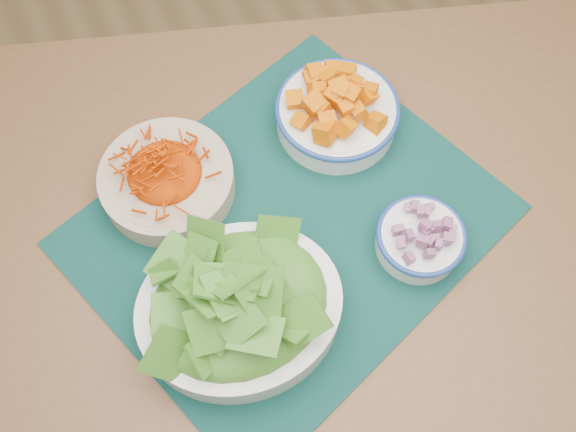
% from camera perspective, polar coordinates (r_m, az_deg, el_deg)
% --- Properties ---
extents(ground, '(4.00, 4.00, 0.00)m').
position_cam_1_polar(ground, '(1.68, -5.81, -15.36)').
color(ground, '#A88351').
rests_on(ground, ground).
extents(table, '(1.50, 1.22, 0.75)m').
position_cam_1_polar(table, '(1.07, 4.34, -3.60)').
color(table, brown).
rests_on(table, ground).
extents(placemat, '(0.72, 0.66, 0.00)m').
position_cam_1_polar(placemat, '(0.99, -0.00, -0.82)').
color(placemat, black).
rests_on(placemat, table).
extents(carrot_bowl, '(0.25, 0.25, 0.08)m').
position_cam_1_polar(carrot_bowl, '(1.00, -10.80, 3.47)').
color(carrot_bowl, '#C9B295').
rests_on(carrot_bowl, placemat).
extents(squash_bowl, '(0.23, 0.23, 0.10)m').
position_cam_1_polar(squash_bowl, '(1.04, 4.43, 9.60)').
color(squash_bowl, white).
rests_on(squash_bowl, placemat).
extents(lettuce_bowl, '(0.31, 0.28, 0.13)m').
position_cam_1_polar(lettuce_bowl, '(0.87, -4.39, -7.77)').
color(lettuce_bowl, white).
rests_on(lettuce_bowl, placemat).
extents(onion_bowl, '(0.14, 0.14, 0.07)m').
position_cam_1_polar(onion_bowl, '(0.96, 11.72, -1.85)').
color(onion_bowl, white).
rests_on(onion_bowl, placemat).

